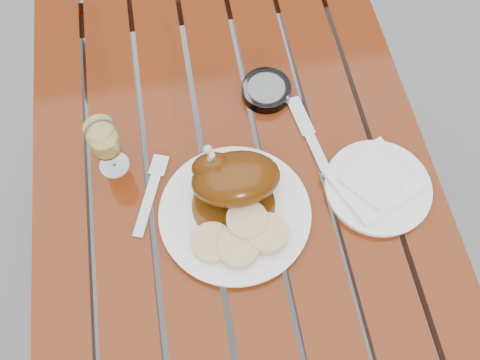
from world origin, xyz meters
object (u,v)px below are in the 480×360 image
object	(u,v)px
wine_glass	(107,147)
ashtray	(266,90)
side_plate	(378,188)
table	(236,243)
dinner_plate	(235,214)

from	to	relation	value
wine_glass	ashtray	distance (m)	0.36
side_plate	ashtray	xyz separation A→B (m)	(-0.17, 0.26, 0.00)
wine_glass	side_plate	size ratio (longest dim) A/B	0.68
table	ashtray	size ratio (longest dim) A/B	11.25
table	dinner_plate	xyz separation A→B (m)	(-0.01, -0.09, 0.38)
dinner_plate	side_plate	distance (m)	0.29
dinner_plate	side_plate	world-z (taller)	dinner_plate
side_plate	ashtray	world-z (taller)	ashtray
side_plate	dinner_plate	bearing A→B (deg)	-178.14
wine_glass	dinner_plate	bearing A→B (deg)	-34.18
dinner_plate	wine_glass	xyz separation A→B (m)	(-0.22, 0.15, 0.06)
side_plate	ashtray	size ratio (longest dim) A/B	1.96
wine_glass	ashtray	world-z (taller)	wine_glass
wine_glass	ashtray	bearing A→B (deg)	20.08
ashtray	wine_glass	bearing A→B (deg)	-159.92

